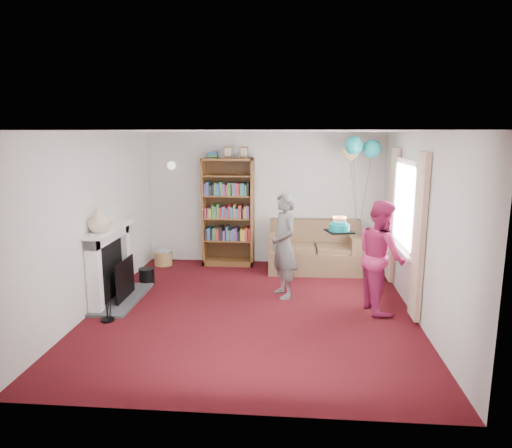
# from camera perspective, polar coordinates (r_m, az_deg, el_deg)

# --- Properties ---
(ground) EXTENTS (5.00, 5.00, 0.00)m
(ground) POSITION_cam_1_polar(r_m,az_deg,el_deg) (6.65, -0.48, -10.59)
(ground) COLOR #370908
(ground) RESTS_ON ground
(wall_back) EXTENTS (4.50, 0.02, 2.50)m
(wall_back) POSITION_cam_1_polar(r_m,az_deg,el_deg) (8.76, 1.01, 3.21)
(wall_back) COLOR silver
(wall_back) RESTS_ON ground
(wall_left) EXTENTS (0.02, 5.00, 2.50)m
(wall_left) POSITION_cam_1_polar(r_m,az_deg,el_deg) (6.88, -19.60, 0.34)
(wall_left) COLOR silver
(wall_left) RESTS_ON ground
(wall_right) EXTENTS (0.02, 5.00, 2.50)m
(wall_right) POSITION_cam_1_polar(r_m,az_deg,el_deg) (6.49, 19.78, -0.29)
(wall_right) COLOR silver
(wall_right) RESTS_ON ground
(ceiling) EXTENTS (4.50, 5.00, 0.01)m
(ceiling) POSITION_cam_1_polar(r_m,az_deg,el_deg) (6.17, -0.52, 11.54)
(ceiling) COLOR white
(ceiling) RESTS_ON wall_back
(fireplace) EXTENTS (0.55, 1.80, 1.12)m
(fireplace) POSITION_cam_1_polar(r_m,az_deg,el_deg) (7.15, -17.33, -5.21)
(fireplace) COLOR #3F3F42
(fireplace) RESTS_ON ground
(window_bay) EXTENTS (0.14, 2.02, 2.20)m
(window_bay) POSITION_cam_1_polar(r_m,az_deg,el_deg) (7.06, 18.10, 0.31)
(window_bay) COLOR white
(window_bay) RESTS_ON ground
(wall_sconce) EXTENTS (0.16, 0.23, 0.16)m
(wall_sconce) POSITION_cam_1_polar(r_m,az_deg,el_deg) (8.84, -10.53, 7.21)
(wall_sconce) COLOR gold
(wall_sconce) RESTS_ON ground
(bookcase) EXTENTS (0.96, 0.42, 2.24)m
(bookcase) POSITION_cam_1_polar(r_m,az_deg,el_deg) (8.67, -3.46, 1.36)
(bookcase) COLOR #472B14
(bookcase) RESTS_ON ground
(sofa) EXTENTS (1.69, 0.89, 0.89)m
(sofa) POSITION_cam_1_polar(r_m,az_deg,el_deg) (8.50, 7.39, -3.43)
(sofa) COLOR brown
(sofa) RESTS_ON ground
(wicker_basket) EXTENTS (0.34, 0.34, 0.32)m
(wicker_basket) POSITION_cam_1_polar(r_m,az_deg,el_deg) (8.91, -11.51, -4.17)
(wicker_basket) COLOR olive
(wicker_basket) RESTS_ON ground
(person_striped) EXTENTS (0.60, 0.70, 1.62)m
(person_striped) POSITION_cam_1_polar(r_m,az_deg,el_deg) (6.93, 3.52, -2.65)
(person_striped) COLOR black
(person_striped) RESTS_ON ground
(person_magenta) EXTENTS (0.75, 0.88, 1.58)m
(person_magenta) POSITION_cam_1_polar(r_m,az_deg,el_deg) (6.62, 15.36, -3.88)
(person_magenta) COLOR #A92154
(person_magenta) RESTS_ON ground
(birthday_cake) EXTENTS (0.35, 0.35, 0.22)m
(birthday_cake) POSITION_cam_1_polar(r_m,az_deg,el_deg) (6.65, 10.37, -0.42)
(birthday_cake) COLOR black
(birthday_cake) RESTS_ON ground
(balloons) EXTENTS (0.64, 0.69, 1.77)m
(balloons) POSITION_cam_1_polar(r_m,az_deg,el_deg) (8.11, 12.71, 9.18)
(balloons) COLOR #3F3F3F
(balloons) RESTS_ON ground
(mantel_vase) EXTENTS (0.35, 0.35, 0.34)m
(mantel_vase) POSITION_cam_1_polar(r_m,az_deg,el_deg) (6.68, -19.06, 0.44)
(mantel_vase) COLOR beige
(mantel_vase) RESTS_ON fireplace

